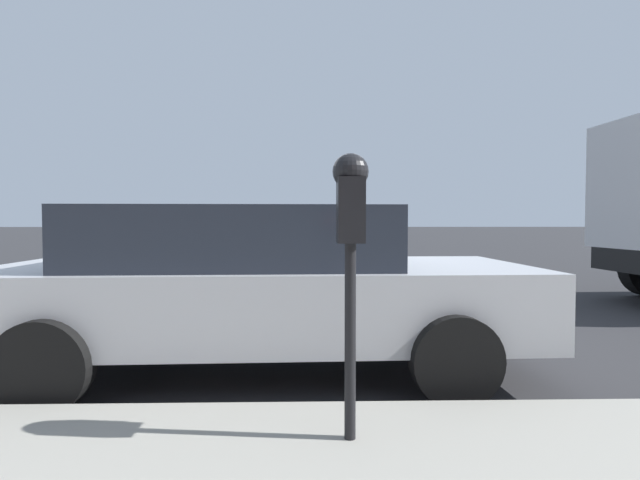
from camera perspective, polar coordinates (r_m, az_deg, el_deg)
name	(u,v)px	position (r m, az deg, el deg)	size (l,w,h in m)	color
ground_plane	(285,340)	(5.51, -3.99, -11.38)	(220.00, 220.00, 0.00)	#2B2B2D
parking_meter	(350,222)	(2.62, 3.50, 2.09)	(0.21, 0.19, 1.51)	black
car_silver	(256,283)	(4.37, -7.29, -4.90)	(2.19, 4.58, 1.41)	#B7BABF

